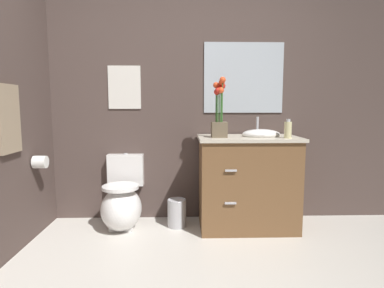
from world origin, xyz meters
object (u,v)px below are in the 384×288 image
(trash_bin, at_px, (177,213))
(wall_poster, at_px, (124,87))
(toilet_paper_roll, at_px, (40,162))
(soap_bottle, at_px, (288,130))
(wall_mirror, at_px, (244,78))
(toilet, at_px, (122,203))
(hanging_towel, at_px, (9,119))
(vanity_cabinet, at_px, (248,181))
(flower_vase, at_px, (219,115))

(trash_bin, xyz_separation_m, wall_poster, (-0.52, 0.26, 1.22))
(trash_bin, height_order, toilet_paper_roll, toilet_paper_roll)
(soap_bottle, xyz_separation_m, wall_mirror, (-0.32, 0.45, 0.49))
(toilet, relative_size, hanging_towel, 1.33)
(wall_poster, xyz_separation_m, toilet_paper_roll, (-0.67, -0.46, -0.67))
(vanity_cabinet, height_order, hanging_towel, hanging_towel)
(trash_bin, xyz_separation_m, hanging_towel, (-1.25, -0.56, 0.94))
(trash_bin, relative_size, wall_poster, 0.64)
(flower_vase, xyz_separation_m, wall_poster, (-0.92, 0.36, 0.26))
(flower_vase, bearing_deg, trash_bin, 166.39)
(vanity_cabinet, xyz_separation_m, wall_poster, (-1.20, 0.29, 0.90))
(toilet, height_order, trash_bin, toilet)
(trash_bin, bearing_deg, flower_vase, -13.61)
(flower_vase, distance_m, soap_bottle, 0.62)
(flower_vase, height_order, toilet_paper_roll, flower_vase)
(trash_bin, bearing_deg, wall_poster, 153.61)
(soap_bottle, distance_m, wall_poster, 1.63)
(toilet, xyz_separation_m, soap_bottle, (1.52, -0.19, 0.72))
(wall_poster, relative_size, wall_mirror, 0.53)
(toilet, height_order, flower_vase, flower_vase)
(trash_bin, relative_size, hanging_towel, 0.52)
(toilet, bearing_deg, trash_bin, 0.86)
(wall_mirror, bearing_deg, flower_vase, -128.45)
(soap_bottle, relative_size, hanging_towel, 0.33)
(vanity_cabinet, xyz_separation_m, soap_bottle, (0.32, -0.16, 0.51))
(soap_bottle, bearing_deg, vanity_cabinet, 153.31)
(wall_mirror, distance_m, hanging_towel, 2.13)
(toilet, height_order, wall_mirror, wall_mirror)
(vanity_cabinet, bearing_deg, wall_mirror, 90.52)
(flower_vase, relative_size, toilet_paper_roll, 4.94)
(vanity_cabinet, xyz_separation_m, wall_mirror, (-0.00, 0.29, 1.00))
(toilet, bearing_deg, soap_bottle, -6.98)
(flower_vase, height_order, wall_mirror, wall_mirror)
(wall_mirror, distance_m, toilet_paper_roll, 2.07)
(wall_poster, bearing_deg, toilet_paper_roll, -145.27)
(flower_vase, height_order, wall_poster, wall_poster)
(soap_bottle, bearing_deg, wall_poster, 163.38)
(toilet, xyz_separation_m, wall_mirror, (1.20, 0.27, 1.21))
(soap_bottle, distance_m, wall_mirror, 0.74)
(wall_mirror, xyz_separation_m, hanging_towel, (-1.92, -0.82, -0.38))
(soap_bottle, xyz_separation_m, wall_poster, (-1.52, 0.45, 0.39))
(toilet, relative_size, wall_mirror, 0.86)
(wall_poster, relative_size, hanging_towel, 0.82)
(wall_poster, height_order, toilet_paper_roll, wall_poster)
(soap_bottle, bearing_deg, toilet_paper_roll, -179.73)
(soap_bottle, distance_m, toilet_paper_roll, 2.21)
(vanity_cabinet, distance_m, trash_bin, 0.75)
(wall_poster, distance_m, hanging_towel, 1.13)
(flower_vase, bearing_deg, vanity_cabinet, 12.13)
(trash_bin, distance_m, wall_mirror, 1.50)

